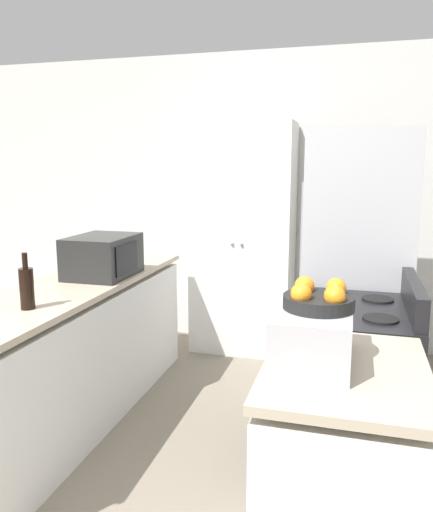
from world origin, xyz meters
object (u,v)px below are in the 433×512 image
toaster_oven (312,335)px  refrigerator (356,271)px  fruit_bowl (319,298)px  microwave (103,256)px  pantry_cabinet (243,239)px  wine_bottle (27,287)px  stove (349,386)px

toaster_oven → refrigerator: bearing=84.2°
fruit_bowl → microwave: bearing=143.6°
refrigerator → microwave: size_ratio=3.77×
refrigerator → toaster_oven: (-0.16, -1.59, 0.07)m
pantry_cabinet → refrigerator: size_ratio=1.07×
wine_bottle → toaster_oven: size_ratio=0.66×
refrigerator → wine_bottle: bearing=-141.8°
pantry_cabinet → microwave: (-0.67, -1.26, 0.04)m
pantry_cabinet → microwave: bearing=-118.2°
microwave → refrigerator: bearing=16.5°
microwave → pantry_cabinet: bearing=61.8°
pantry_cabinet → microwave: size_ratio=4.05×
refrigerator → microwave: refrigerator is taller
stove → pantry_cabinet: bearing=120.8°
pantry_cabinet → refrigerator: 1.23m
toaster_oven → fruit_bowl: (0.02, 0.01, 0.14)m
stove → refrigerator: refrigerator is taller
stove → microwave: 1.75m
stove → fruit_bowl: (-0.13, -0.77, 0.68)m
stove → wine_bottle: bearing=-163.7°
pantry_cabinet → refrigerator: bearing=-38.9°
wine_bottle → toaster_oven: bearing=-11.6°
stove → refrigerator: size_ratio=0.57×
pantry_cabinet → refrigerator: (0.96, -0.77, -0.07)m
wine_bottle → toaster_oven: wine_bottle is taller
microwave → wine_bottle: bearing=-90.3°
stove → microwave: (-1.62, 0.33, 0.57)m
refrigerator → fruit_bowl: bearing=-95.1°
wine_bottle → stove: bearing=16.3°
stove → wine_bottle: 1.78m
refrigerator → fruit_bowl: size_ratio=6.92×
stove → fruit_bowl: size_ratio=3.96×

